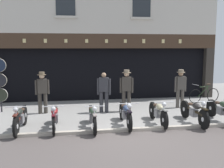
{
  "coord_description": "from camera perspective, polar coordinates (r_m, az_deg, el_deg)",
  "views": [
    {
      "loc": [
        -1.79,
        -7.9,
        2.67
      ],
      "look_at": [
        -0.11,
        2.55,
        1.19
      ],
      "focal_mm": 42.55,
      "sensor_mm": 36.0,
      "label": 1
    }
  ],
  "objects": [
    {
      "name": "ground",
      "position": [
        7.64,
        5.13,
        -12.83
      ],
      "size": [
        23.43,
        22.0,
        0.18
      ],
      "color": "gray"
    },
    {
      "name": "shop_facade",
      "position": [
        15.04,
        -2.3,
        4.39
      ],
      "size": [
        11.73,
        4.42,
        6.4
      ],
      "color": "black",
      "rests_on": "ground"
    },
    {
      "name": "motorcycle_far_left",
      "position": [
        9.03,
        -19.11,
        -6.83
      ],
      "size": [
        0.62,
        1.98,
        0.92
      ],
      "rotation": [
        0.0,
        0.0,
        3.12
      ],
      "color": "black",
      "rests_on": "ground"
    },
    {
      "name": "motorcycle_left",
      "position": [
        8.92,
        -12.19,
        -6.84
      ],
      "size": [
        0.62,
        1.98,
        0.9
      ],
      "rotation": [
        0.0,
        0.0,
        3.14
      ],
      "color": "black",
      "rests_on": "ground"
    },
    {
      "name": "motorcycle_center_left",
      "position": [
        8.79,
        -4.18,
        -6.9
      ],
      "size": [
        0.62,
        2.04,
        0.91
      ],
      "rotation": [
        0.0,
        0.0,
        3.15
      ],
      "color": "black",
      "rests_on": "ground"
    },
    {
      "name": "motorcycle_center",
      "position": [
        9.1,
        2.91,
        -6.32
      ],
      "size": [
        0.62,
        2.09,
        0.92
      ],
      "rotation": [
        0.0,
        0.0,
        3.11
      ],
      "color": "black",
      "rests_on": "ground"
    },
    {
      "name": "motorcycle_center_right",
      "position": [
        9.41,
        9.9,
        -5.96
      ],
      "size": [
        0.62,
        1.96,
        0.91
      ],
      "rotation": [
        0.0,
        0.0,
        3.12
      ],
      "color": "black",
      "rests_on": "ground"
    },
    {
      "name": "motorcycle_right",
      "position": [
        9.78,
        17.22,
        -5.63
      ],
      "size": [
        0.62,
        2.1,
        0.93
      ],
      "rotation": [
        0.0,
        0.0,
        3.14
      ],
      "color": "black",
      "rests_on": "ground"
    },
    {
      "name": "motorcycle_far_right",
      "position": [
        10.37,
        22.46,
        -5.1
      ],
      "size": [
        0.62,
        1.98,
        0.93
      ],
      "rotation": [
        0.0,
        0.0,
        3.14
      ],
      "color": "black",
      "rests_on": "ground"
    },
    {
      "name": "salesman_left",
      "position": [
        10.98,
        -14.75,
        -1.34
      ],
      "size": [
        0.55,
        0.35,
        1.69
      ],
      "rotation": [
        0.0,
        0.0,
        3.35
      ],
      "color": "#38332D",
      "rests_on": "ground"
    },
    {
      "name": "shopkeeper_center",
      "position": [
        10.81,
        -1.76,
        -1.42
      ],
      "size": [
        0.55,
        0.3,
        1.64
      ],
      "rotation": [
        0.0,
        0.0,
        2.91
      ],
      "color": "#2D2D33",
      "rests_on": "ground"
    },
    {
      "name": "salesman_right",
      "position": [
        10.99,
        3.14,
        -0.9
      ],
      "size": [
        0.55,
        0.36,
        1.74
      ],
      "rotation": [
        0.0,
        0.0,
        2.97
      ],
      "color": "#38332D",
      "rests_on": "ground"
    },
    {
      "name": "assistant_far_right",
      "position": [
        12.02,
        14.48,
        -0.51
      ],
      "size": [
        0.56,
        0.37,
        1.69
      ],
      "rotation": [
        0.0,
        0.0,
        3.25
      ],
      "color": "#47423D",
      "rests_on": "ground"
    },
    {
      "name": "tyre_sign_pole",
      "position": [
        11.71,
        -22.94,
        0.64
      ],
      "size": [
        0.55,
        0.06,
        2.29
      ],
      "color": "#232328",
      "rests_on": "ground"
    },
    {
      "name": "advert_board_near",
      "position": [
        14.18,
        10.75,
        3.81
      ],
      "size": [
        0.76,
        0.03,
        0.97
      ],
      "color": "silver"
    },
    {
      "name": "advert_board_far",
      "position": [
        14.65,
        15.33,
        3.69
      ],
      "size": [
        0.76,
        0.03,
        0.99
      ],
      "color": "silver"
    },
    {
      "name": "leaning_bicycle",
      "position": [
        13.62,
        19.21,
        -2.21
      ],
      "size": [
        1.7,
        0.5,
        0.93
      ],
      "rotation": [
        0.0,
        0.0,
        1.74
      ],
      "color": "black",
      "rests_on": "ground"
    }
  ]
}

